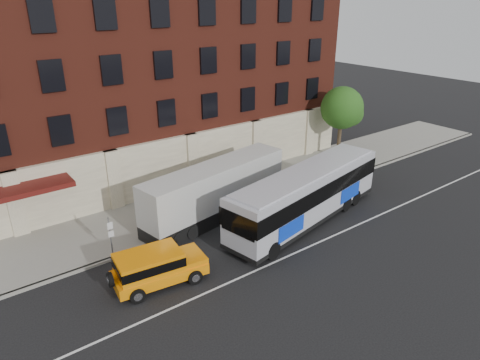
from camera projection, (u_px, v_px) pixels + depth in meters
ground at (303, 256)px, 24.01m from camera, size 120.00×120.00×0.00m
sidewalk at (214, 199)px, 30.62m from camera, size 60.00×6.00×0.15m
kerb at (239, 215)px, 28.41m from camera, size 60.00×0.25×0.15m
lane_line at (297, 252)px, 24.38m from camera, size 60.00×0.12×0.01m
building at (155, 76)px, 33.50m from camera, size 30.00×12.10×15.00m
sign_pole at (111, 235)px, 23.30m from camera, size 0.30×0.20×2.50m
street_tree at (342, 109)px, 36.71m from camera, size 3.60×3.60×6.20m
city_bus at (307, 193)px, 27.07m from camera, size 13.03×5.07×3.49m
yellow_suv at (155, 266)px, 21.30m from camera, size 4.95×2.56×1.85m
shipping_container at (216, 192)px, 27.66m from camera, size 10.89×3.99×3.56m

